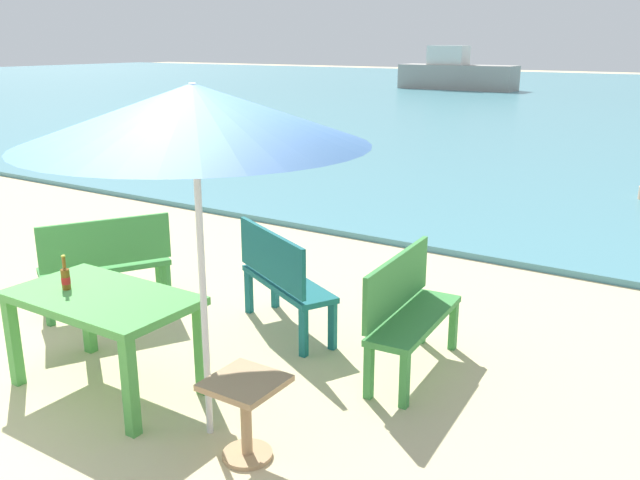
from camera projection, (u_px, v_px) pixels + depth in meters
name	position (u px, v px, depth m)	size (l,w,h in m)	color
ground_plane	(105.00, 441.00, 4.46)	(120.00, 120.00, 0.00)	beige
picnic_table_green	(103.00, 308.00, 4.96)	(1.40, 0.80, 0.76)	#4C9E47
beer_bottle_amber	(66.00, 277.00, 5.01)	(0.07, 0.07, 0.26)	brown
patio_umbrella	(194.00, 115.00, 3.97)	(2.10, 2.10, 2.30)	silver
side_table_wood	(246.00, 407.00, 4.20)	(0.44, 0.44, 0.54)	tan
bench_teal_center	(281.00, 275.00, 6.01)	(1.23, 0.86, 0.95)	#196066
bench_green_left	(106.00, 259.00, 6.43)	(0.90, 1.22, 0.95)	#3D8C42
bench_green_right	(407.00, 307.00, 5.28)	(0.45, 1.22, 0.95)	#3D8C42
boat_ferry	(456.00, 74.00, 35.37)	(6.10, 1.66, 2.22)	gray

